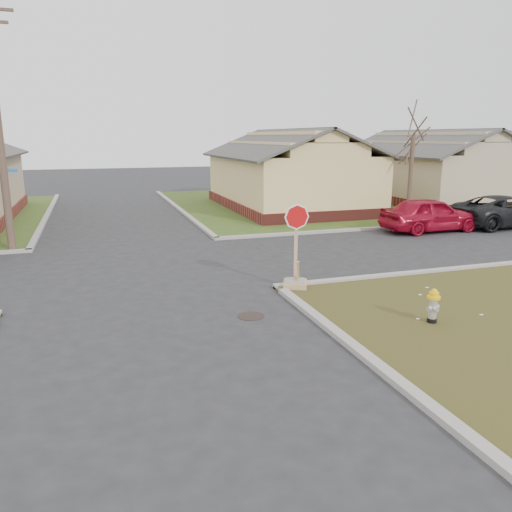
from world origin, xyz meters
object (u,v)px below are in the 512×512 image
object	(u,v)px
stop_sign	(295,269)
fire_hydrant	(433,304)
red_sedan	(430,214)
dark_pickup	(506,211)

from	to	relation	value
stop_sign	fire_hydrant	bearing A→B (deg)	-37.52
red_sedan	dark_pickup	bearing A→B (deg)	-90.94
red_sedan	dark_pickup	world-z (taller)	red_sedan
fire_hydrant	dark_pickup	xyz separation A→B (m)	(11.54, 9.73, 0.25)
dark_pickup	fire_hydrant	bearing A→B (deg)	129.86
fire_hydrant	red_sedan	world-z (taller)	red_sedan
fire_hydrant	dark_pickup	size ratio (longest dim) A/B	0.15
fire_hydrant	dark_pickup	distance (m)	15.09
red_sedan	dark_pickup	xyz separation A→B (m)	(4.28, -0.04, -0.04)
red_sedan	fire_hydrant	bearing A→B (deg)	142.96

